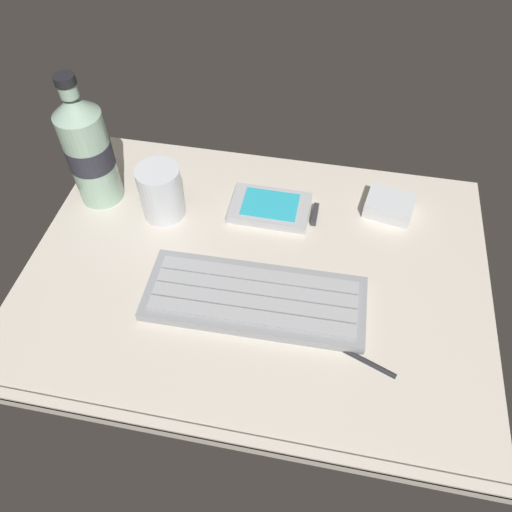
{
  "coord_description": "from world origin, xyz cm",
  "views": [
    {
      "loc": [
        7.73,
        -40.5,
        54.73
      ],
      "look_at": [
        0.0,
        0.0,
        3.0
      ],
      "focal_mm": 34.42,
      "sensor_mm": 36.0,
      "label": 1
    }
  ],
  "objects": [
    {
      "name": "ground_plane",
      "position": [
        0.0,
        -0.23,
        -0.99
      ],
      "size": [
        64.0,
        48.0,
        2.8
      ],
      "color": "beige"
    },
    {
      "name": "keyboard",
      "position": [
        0.85,
        -5.29,
        0.81
      ],
      "size": [
        29.21,
        11.57,
        1.7
      ],
      "color": "#93969B",
      "rests_on": "ground_plane"
    },
    {
      "name": "handheld_device",
      "position": [
        0.66,
        11.5,
        0.73
      ],
      "size": [
        12.86,
        7.72,
        1.5
      ],
      "color": "#B7BABF",
      "rests_on": "ground_plane"
    },
    {
      "name": "juice_cup",
      "position": [
        -15.79,
        8.22,
        3.91
      ],
      "size": [
        6.4,
        6.4,
        8.5
      ],
      "color": "silver",
      "rests_on": "ground_plane"
    },
    {
      "name": "water_bottle",
      "position": [
        -26.58,
        10.02,
        9.01
      ],
      "size": [
        6.73,
        6.73,
        20.8
      ],
      "color": "#9EC1A8",
      "rests_on": "ground_plane"
    },
    {
      "name": "charger_block",
      "position": [
        17.83,
        14.91,
        1.2
      ],
      "size": [
        7.87,
        6.74,
        2.4
      ],
      "primitive_type": "cube",
      "rotation": [
        0.0,
        0.0,
        -0.18
      ],
      "color": "silver",
      "rests_on": "ground_plane"
    },
    {
      "name": "stylus_pen",
      "position": [
        15.0,
        -11.0,
        0.35
      ],
      "size": [
        9.13,
        4.02,
        0.7
      ],
      "primitive_type": "cylinder",
      "rotation": [
        0.0,
        1.57,
        -0.36
      ],
      "color": "#26262B",
      "rests_on": "ground_plane"
    }
  ]
}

